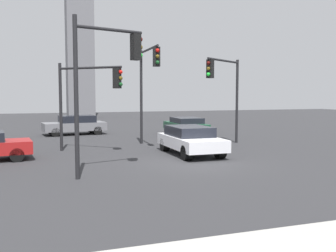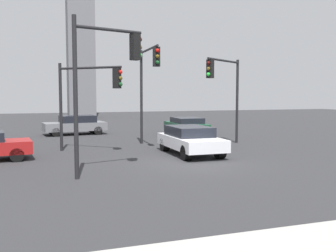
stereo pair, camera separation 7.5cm
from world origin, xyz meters
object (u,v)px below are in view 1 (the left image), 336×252
traffic_light_2 (224,82)px  car_2 (75,125)px  traffic_light_1 (148,75)px  traffic_light_3 (89,88)px  car_1 (186,125)px  car_0 (190,139)px  traffic_light_0 (106,68)px

traffic_light_2 → car_2: bearing=-86.6°
traffic_light_1 → car_2: traffic_light_1 is taller
traffic_light_3 → traffic_light_2: bearing=42.8°
car_2 → car_1: bearing=152.6°
traffic_light_3 → car_0: bearing=15.9°
traffic_light_0 → traffic_light_1: traffic_light_0 is taller
traffic_light_3 → car_0: 5.76m
traffic_light_0 → traffic_light_1: bearing=45.7°
traffic_light_1 → traffic_light_2: 4.45m
car_1 → car_2: bearing=70.9°
car_0 → traffic_light_1: bearing=-158.7°
traffic_light_2 → car_2: size_ratio=1.09×
traffic_light_0 → traffic_light_3: bearing=71.5°
traffic_light_1 → traffic_light_2: traffic_light_1 is taller
traffic_light_2 → car_0: size_ratio=1.11×
traffic_light_3 → traffic_light_1: bearing=57.8°
traffic_light_0 → car_2: 15.68m
traffic_light_0 → car_2: traffic_light_0 is taller
traffic_light_3 → traffic_light_0: bearing=-50.5°
traffic_light_3 → car_0: (4.67, -2.21, -2.55)m
traffic_light_3 → car_2: size_ratio=0.99×
traffic_light_3 → car_1: (7.91, 6.57, -2.59)m
car_1 → car_2: (-7.72, 2.92, 0.04)m
traffic_light_0 → traffic_light_3: size_ratio=1.24×
traffic_light_1 → car_2: (-3.21, 8.47, -3.33)m
traffic_light_2 → car_2: (-7.57, 9.27, -2.95)m
car_0 → car_1: bearing=159.7°
traffic_light_0 → traffic_light_2: 9.99m
traffic_light_1 → traffic_light_2: size_ratio=1.10×
traffic_light_0 → traffic_light_2: (7.94, 6.07, -0.26)m
car_0 → car_2: size_ratio=0.98×
traffic_light_2 → car_1: (0.15, 6.36, -2.99)m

